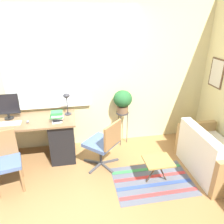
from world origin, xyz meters
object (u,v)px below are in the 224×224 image
(couch_loveseat, at_px, (211,156))
(folding_stool, at_px, (158,162))
(keyboard, at_px, (7,124))
(desk_lamp, at_px, (67,99))
(book_stack, at_px, (57,116))
(monitor, at_px, (7,106))
(plant_stand, at_px, (122,117))
(mouse, at_px, (28,122))
(potted_plant, at_px, (123,100))
(office_chair_swivel, at_px, (104,143))
(desk_chair_wooden, at_px, (6,159))

(couch_loveseat, bearing_deg, folding_stool, 95.33)
(keyboard, bearing_deg, desk_lamp, 12.69)
(keyboard, height_order, couch_loveseat, keyboard)
(book_stack, xyz_separation_m, folding_stool, (1.44, -0.78, -0.51))
(monitor, distance_m, plant_stand, 2.00)
(mouse, bearing_deg, book_stack, -6.28)
(plant_stand, distance_m, potted_plant, 0.34)
(monitor, xyz_separation_m, couch_loveseat, (3.15, -0.96, -0.72))
(couch_loveseat, height_order, plant_stand, couch_loveseat)
(mouse, height_order, plant_stand, mouse)
(potted_plant, bearing_deg, folding_stool, -76.59)
(office_chair_swivel, distance_m, potted_plant, 0.91)
(mouse, xyz_separation_m, desk_chair_wooden, (-0.26, -0.51, -0.32))
(keyboard, distance_m, desk_chair_wooden, 0.60)
(mouse, height_order, potted_plant, potted_plant)
(couch_loveseat, xyz_separation_m, potted_plant, (-1.20, 1.08, 0.63))
(mouse, bearing_deg, keyboard, -179.62)
(book_stack, height_order, potted_plant, potted_plant)
(desk_chair_wooden, distance_m, office_chair_swivel, 1.45)
(potted_plant, bearing_deg, keyboard, -170.26)
(folding_stool, bearing_deg, desk_chair_wooden, 171.57)
(folding_stool, bearing_deg, office_chair_swivel, 144.32)
(book_stack, height_order, desk_chair_wooden, book_stack)
(plant_stand, bearing_deg, keyboard, -170.26)
(desk_lamp, xyz_separation_m, folding_stool, (1.27, -1.04, -0.69))
(mouse, relative_size, plant_stand, 0.11)
(monitor, distance_m, book_stack, 0.84)
(desk_lamp, distance_m, book_stack, 0.36)
(potted_plant, bearing_deg, monitor, -176.54)
(office_chair_swivel, relative_size, folding_stool, 2.04)
(office_chair_swivel, distance_m, couch_loveseat, 1.72)
(office_chair_swivel, height_order, plant_stand, office_chair_swivel)
(couch_loveseat, bearing_deg, plant_stand, 48.18)
(mouse, height_order, couch_loveseat, mouse)
(potted_plant, relative_size, folding_stool, 1.04)
(monitor, relative_size, desk_lamp, 1.12)
(desk_chair_wooden, height_order, potted_plant, potted_plant)
(keyboard, distance_m, mouse, 0.31)
(desk_chair_wooden, bearing_deg, mouse, 49.73)
(monitor, relative_size, desk_chair_wooden, 0.50)
(potted_plant, bearing_deg, plant_stand, 90.00)
(desk_lamp, height_order, book_stack, desk_lamp)
(book_stack, height_order, couch_loveseat, book_stack)
(plant_stand, bearing_deg, desk_chair_wooden, -155.95)
(potted_plant, xyz_separation_m, folding_stool, (0.28, -1.16, -0.56))
(desk_lamp, xyz_separation_m, office_chair_swivel, (0.54, -0.52, -0.60))
(desk_lamp, bearing_deg, plant_stand, 6.90)
(keyboard, height_order, folding_stool, keyboard)
(monitor, relative_size, plant_stand, 0.63)
(office_chair_swivel, bearing_deg, book_stack, -65.86)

